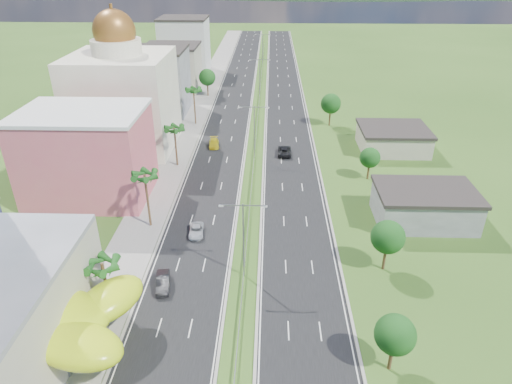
{
  "coord_description": "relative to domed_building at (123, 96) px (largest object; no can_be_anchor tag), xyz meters",
  "views": [
    {
      "loc": [
        3.17,
        -38.88,
        38.7
      ],
      "look_at": [
        1.27,
        20.75,
        7.0
      ],
      "focal_mm": 32.0,
      "sensor_mm": 36.0,
      "label": 1
    }
  ],
  "objects": [
    {
      "name": "ground",
      "position": [
        28.0,
        -55.0,
        -11.35
      ],
      "size": [
        500.0,
        500.0,
        0.0
      ],
      "primitive_type": "plane",
      "color": "#2D5119",
      "rests_on": "ground"
    },
    {
      "name": "lime_canopy",
      "position": [
        8.0,
        -59.0,
        -6.36
      ],
      "size": [
        18.0,
        15.0,
        7.4
      ],
      "color": "#C2E015",
      "rests_on": "ground"
    },
    {
      "name": "streetlight_median_c",
      "position": [
        28.0,
        -5.0,
        -4.61
      ],
      "size": [
        6.04,
        0.25,
        11.0
      ],
      "color": "gray",
      "rests_on": "ground"
    },
    {
      "name": "leafy_tree_ra",
      "position": [
        44.0,
        -60.0,
        -6.58
      ],
      "size": [
        4.2,
        4.2,
        6.9
      ],
      "color": "#47301C",
      "rests_on": "ground"
    },
    {
      "name": "leafy_tree_lfar",
      "position": [
        12.5,
        40.0,
        -5.78
      ],
      "size": [
        4.9,
        4.9,
        8.05
      ],
      "color": "#47301C",
      "rests_on": "ground"
    },
    {
      "name": "shed_far",
      "position": [
        58.0,
        -0.0,
        -9.15
      ],
      "size": [
        14.0,
        12.0,
        4.4
      ],
      "primitive_type": "cube",
      "color": "#AFA990",
      "rests_on": "ground"
    },
    {
      "name": "midrise_grey",
      "position": [
        1.0,
        25.0,
        -3.35
      ],
      "size": [
        16.0,
        15.0,
        16.0
      ],
      "primitive_type": "cube",
      "color": "slate",
      "rests_on": "ground"
    },
    {
      "name": "leafy_tree_rd",
      "position": [
        46.0,
        15.0,
        -5.78
      ],
      "size": [
        4.9,
        4.9,
        8.05
      ],
      "color": "#47301C",
      "rests_on": "ground"
    },
    {
      "name": "palm_tree_d",
      "position": [
        12.5,
        -10.0,
        -3.81
      ],
      "size": [
        3.6,
        3.6,
        8.6
      ],
      "color": "#47301C",
      "rests_on": "ground"
    },
    {
      "name": "streetlight_median_d",
      "position": [
        28.0,
        40.0,
        -4.61
      ],
      "size": [
        6.04,
        0.25,
        11.0
      ],
      "color": "gray",
      "rests_on": "ground"
    },
    {
      "name": "car_dark_left",
      "position": [
        17.66,
        -47.84,
        -10.53
      ],
      "size": [
        2.45,
        5.0,
        1.58
      ],
      "primitive_type": "imported",
      "rotation": [
        0.0,
        0.0,
        0.17
      ],
      "color": "black",
      "rests_on": "road_left"
    },
    {
      "name": "sidewalk_left",
      "position": [
        11.0,
        35.0,
        -11.29
      ],
      "size": [
        7.0,
        260.0,
        0.12
      ],
      "primitive_type": "cube",
      "color": "gray",
      "rests_on": "ground"
    },
    {
      "name": "shed_near",
      "position": [
        56.0,
        -30.0,
        -8.85
      ],
      "size": [
        15.0,
        10.0,
        5.0
      ],
      "primitive_type": "cube",
      "color": "slate",
      "rests_on": "ground"
    },
    {
      "name": "road_left",
      "position": [
        20.5,
        35.0,
        -11.33
      ],
      "size": [
        11.0,
        260.0,
        0.04
      ],
      "primitive_type": "cube",
      "color": "black",
      "rests_on": "ground"
    },
    {
      "name": "car_silver_mid_left",
      "position": [
        20.14,
        -35.31,
        -10.67
      ],
      "size": [
        2.51,
        4.79,
        1.29
      ],
      "primitive_type": "imported",
      "rotation": [
        0.0,
        0.0,
        0.08
      ],
      "color": "#B2B6BB",
      "rests_on": "road_left"
    },
    {
      "name": "palm_tree_e",
      "position": [
        12.5,
        15.0,
        -3.05
      ],
      "size": [
        3.6,
        3.6,
        9.4
      ],
      "color": "#47301C",
      "rests_on": "ground"
    },
    {
      "name": "palm_tree_c",
      "position": [
        12.5,
        -33.0,
        -2.85
      ],
      "size": [
        3.6,
        3.6,
        9.6
      ],
      "color": "#47301C",
      "rests_on": "ground"
    },
    {
      "name": "leafy_tree_rc",
      "position": [
        50.0,
        -15.0,
        -6.98
      ],
      "size": [
        3.85,
        3.85,
        6.33
      ],
      "color": "#47301C",
      "rests_on": "ground"
    },
    {
      "name": "streetlight_median_b",
      "position": [
        28.0,
        -45.0,
        -4.61
      ],
      "size": [
        6.04,
        0.25,
        11.0
      ],
      "color": "gray",
      "rests_on": "ground"
    },
    {
      "name": "palm_tree_b",
      "position": [
        12.5,
        -53.0,
        -4.29
      ],
      "size": [
        3.6,
        3.6,
        8.1
      ],
      "color": "#47301C",
      "rests_on": "ground"
    },
    {
      "name": "domed_building",
      "position": [
        0.0,
        0.0,
        0.0
      ],
      "size": [
        20.0,
        20.0,
        28.7
      ],
      "color": "beige",
      "rests_on": "ground"
    },
    {
      "name": "streetlight_median_e",
      "position": [
        28.0,
        85.0,
        -4.61
      ],
      "size": [
        6.04,
        0.25,
        11.0
      ],
      "color": "gray",
      "rests_on": "ground"
    },
    {
      "name": "midrise_white",
      "position": [
        1.0,
        70.0,
        -2.35
      ],
      "size": [
        16.0,
        15.0,
        18.0
      ],
      "primitive_type": "cube",
      "color": "silver",
      "rests_on": "ground"
    },
    {
      "name": "car_yellow_far_left",
      "position": [
        18.81,
        0.27,
        -10.56
      ],
      "size": [
        2.65,
        5.39,
        1.51
      ],
      "primitive_type": "imported",
      "rotation": [
        0.0,
        0.0,
        0.11
      ],
      "color": "gold",
      "rests_on": "road_left"
    },
    {
      "name": "leafy_tree_rb",
      "position": [
        47.0,
        -43.0,
        -6.18
      ],
      "size": [
        4.55,
        4.55,
        7.47
      ],
      "color": "#47301C",
      "rests_on": "ground"
    },
    {
      "name": "road_right",
      "position": [
        35.5,
        35.0,
        -11.33
      ],
      "size": [
        11.0,
        260.0,
        0.04
      ],
      "primitive_type": "cube",
      "color": "black",
      "rests_on": "ground"
    },
    {
      "name": "midrise_beige",
      "position": [
        1.0,
        47.0,
        -4.85
      ],
      "size": [
        16.0,
        15.0,
        13.0
      ],
      "primitive_type": "cube",
      "color": "#AFA990",
      "rests_on": "ground"
    },
    {
      "name": "median_guardrail",
      "position": [
        28.0,
        16.99,
        -10.74
      ],
      "size": [
        0.1,
        216.06,
        0.76
      ],
      "color": "gray",
      "rests_on": "ground"
    },
    {
      "name": "car_dark_far_right",
      "position": [
        34.38,
        -3.66,
        -10.5
      ],
      "size": [
        2.8,
        5.93,
        1.64
      ],
      "primitive_type": "imported",
      "rotation": [
        0.0,
        0.0,
        3.13
      ],
      "color": "black",
      "rests_on": "road_right"
    },
    {
      "name": "pink_shophouse",
      "position": [
        0.0,
        -23.0,
        -3.85
      ],
      "size": [
        20.0,
        15.0,
        15.0
      ],
      "primitive_type": "cube",
      "color": "#D05568",
      "rests_on": "ground"
    }
  ]
}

